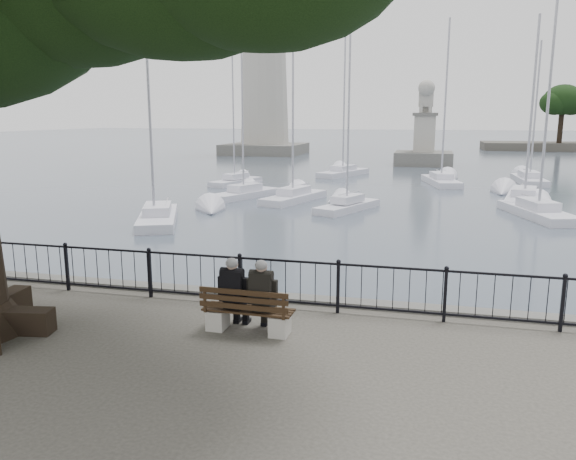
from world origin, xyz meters
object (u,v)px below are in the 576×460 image
(bench, at_px, (247,316))
(person_right, at_px, (264,299))
(lighthouse, at_px, (264,53))
(person_left, at_px, (235,296))
(lion_monument, at_px, (424,144))

(bench, relative_size, person_right, 1.20)
(bench, relative_size, lighthouse, 0.06)
(person_left, xyz_separation_m, person_right, (0.54, -0.01, 0.00))
(person_left, height_order, lighthouse, lighthouse)
(bench, bearing_deg, person_left, 158.84)
(bench, distance_m, lion_monument, 48.90)
(bench, relative_size, person_left, 1.20)
(person_right, xyz_separation_m, lighthouse, (-17.89, 60.81, 10.81))
(person_left, bearing_deg, person_right, -1.56)
(lighthouse, xyz_separation_m, lion_monument, (20.00, -12.06, -10.38))
(bench, xyz_separation_m, person_left, (-0.26, 0.10, 0.33))
(bench, height_order, lion_monument, lion_monument)
(person_left, distance_m, lighthouse, 64.14)
(lighthouse, relative_size, lion_monument, 3.56)
(person_left, relative_size, lighthouse, 0.05)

